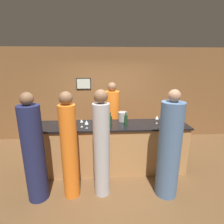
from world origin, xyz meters
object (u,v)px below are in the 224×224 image
object	(u,v)px
guest_2	(169,149)
wine_bottle_2	(174,115)
bartender	(112,122)
wine_bottle_1	(126,120)
guest_0	(34,153)
guest_3	(102,147)
guest_1	(69,149)
wine_bottle_0	(110,121)
ice_bucket	(123,117)

from	to	relation	value
guest_2	wine_bottle_2	bearing A→B (deg)	65.29
bartender	wine_bottle_1	size ratio (longest dim) A/B	6.36
guest_0	guest_3	bearing A→B (deg)	2.72
guest_1	guest_3	bearing A→B (deg)	1.48
bartender	wine_bottle_0	xyz separation A→B (m)	(-0.09, -0.87, 0.31)
wine_bottle_0	wine_bottle_2	distance (m)	1.53
wine_bottle_0	ice_bucket	size ratio (longest dim) A/B	1.43
bartender	wine_bottle_0	distance (m)	0.93
guest_3	wine_bottle_2	distance (m)	1.97
guest_3	wine_bottle_1	size ratio (longest dim) A/B	6.50
guest_2	guest_0	bearing A→B (deg)	179.11
wine_bottle_0	wine_bottle_2	xyz separation A→B (m)	(1.49, 0.36, 0.00)
bartender	ice_bucket	distance (m)	0.65
guest_0	ice_bucket	xyz separation A→B (m)	(1.62, 1.03, 0.29)
guest_1	ice_bucket	size ratio (longest dim) A/B	9.10
guest_0	guest_2	xyz separation A→B (m)	(2.31, -0.04, 0.01)
wine_bottle_0	wine_bottle_1	xyz separation A→B (m)	(0.32, 0.01, 0.00)
bartender	guest_3	xyz separation A→B (m)	(-0.27, -1.51, 0.05)
bartender	guest_1	bearing A→B (deg)	61.61
guest_2	guest_3	world-z (taller)	guest_2
guest_0	guest_1	world-z (taller)	guest_0
wine_bottle_0	guest_2	bearing A→B (deg)	-36.55
wine_bottle_1	wine_bottle_2	bearing A→B (deg)	16.66
wine_bottle_1	ice_bucket	world-z (taller)	wine_bottle_1
wine_bottle_1	wine_bottle_2	world-z (taller)	wine_bottle_2
wine_bottle_0	guest_3	bearing A→B (deg)	-105.87
guest_1	guest_2	size ratio (longest dim) A/B	0.99
ice_bucket	bartender	bearing A→B (deg)	111.05
guest_2	wine_bottle_1	bearing A→B (deg)	131.85
guest_0	wine_bottle_2	distance (m)	3.02
bartender	guest_3	distance (m)	1.54
guest_1	guest_2	xyz separation A→B (m)	(1.73, -0.08, -0.01)
guest_0	guest_1	size ratio (longest dim) A/B	1.00
wine_bottle_0	wine_bottle_2	world-z (taller)	wine_bottle_2
guest_3	wine_bottle_0	size ratio (longest dim) A/B	6.45
bartender	wine_bottle_1	distance (m)	0.95
wine_bottle_1	guest_3	bearing A→B (deg)	-127.81
guest_2	guest_3	size ratio (longest dim) A/B	1.00
guest_3	ice_bucket	bearing A→B (deg)	63.70
guest_0	ice_bucket	size ratio (longest dim) A/B	9.11
bartender	wine_bottle_0	world-z (taller)	bartender
guest_3	ice_bucket	distance (m)	1.11
guest_3	guest_1	bearing A→B (deg)	-178.52
wine_bottle_0	guest_0	bearing A→B (deg)	-152.19
guest_1	wine_bottle_2	size ratio (longest dim) A/B	6.29
guest_0	wine_bottle_0	xyz separation A→B (m)	(1.32, 0.70, 0.30)
guest_0	guest_3	world-z (taller)	guest_3
guest_2	wine_bottle_2	size ratio (longest dim) A/B	6.39
guest_1	wine_bottle_1	distance (m)	1.28
wine_bottle_1	guest_2	bearing A→B (deg)	-48.15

